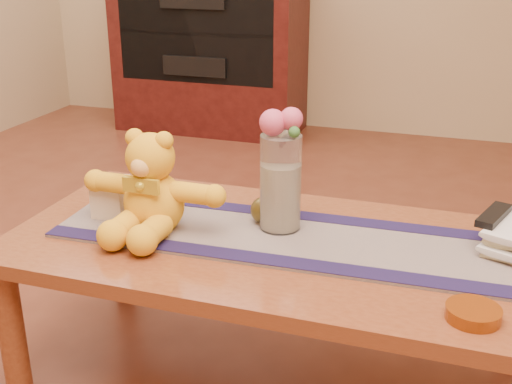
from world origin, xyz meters
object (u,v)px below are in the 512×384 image
(pillar_candle, at_px, (111,197))
(bronze_ball, at_px, (264,210))
(teddy_bear, at_px, (153,183))
(glass_vase, at_px, (281,183))
(tv_remote, at_px, (494,215))
(amber_dish, at_px, (473,313))
(book_bottom, at_px, (491,240))

(pillar_candle, xyz_separation_m, bronze_ball, (0.43, 0.08, -0.02))
(teddy_bear, distance_m, glass_vase, 0.34)
(tv_remote, bearing_deg, teddy_bear, -149.63)
(pillar_candle, relative_size, amber_dish, 0.93)
(book_bottom, relative_size, tv_remote, 1.39)
(pillar_candle, distance_m, bronze_ball, 0.44)
(bronze_ball, xyz_separation_m, tv_remote, (0.59, 0.06, 0.04))
(amber_dish, bearing_deg, glass_vase, 149.37)
(teddy_bear, distance_m, book_bottom, 0.90)
(book_bottom, height_order, amber_dish, amber_dish)
(bronze_ball, bearing_deg, pillar_candle, -169.35)
(teddy_bear, bearing_deg, tv_remote, 12.81)
(amber_dish, bearing_deg, pillar_candle, 166.43)
(teddy_bear, xyz_separation_m, bronze_ball, (0.27, 0.12, -0.09))
(glass_vase, bearing_deg, teddy_bear, -161.88)
(glass_vase, bearing_deg, tv_remote, 8.51)
(bronze_ball, xyz_separation_m, amber_dish, (0.56, -0.32, -0.03))
(glass_vase, bearing_deg, amber_dish, -30.63)
(pillar_candle, xyz_separation_m, book_bottom, (1.03, 0.15, -0.05))
(teddy_bear, relative_size, bronze_ball, 5.16)
(pillar_candle, distance_m, tv_remote, 1.03)
(book_bottom, bearing_deg, pillar_candle, -156.34)
(pillar_candle, relative_size, glass_vase, 0.41)
(glass_vase, bearing_deg, bronze_ball, 160.59)
(pillar_candle, height_order, amber_dish, pillar_candle)
(pillar_candle, relative_size, tv_remote, 0.67)
(pillar_candle, bearing_deg, tv_remote, 7.98)
(teddy_bear, bearing_deg, book_bottom, 13.37)
(bronze_ball, xyz_separation_m, book_bottom, (0.60, 0.07, -0.03))
(glass_vase, relative_size, amber_dish, 2.26)
(pillar_candle, distance_m, amber_dish, 1.02)
(teddy_bear, bearing_deg, glass_vase, 18.75)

